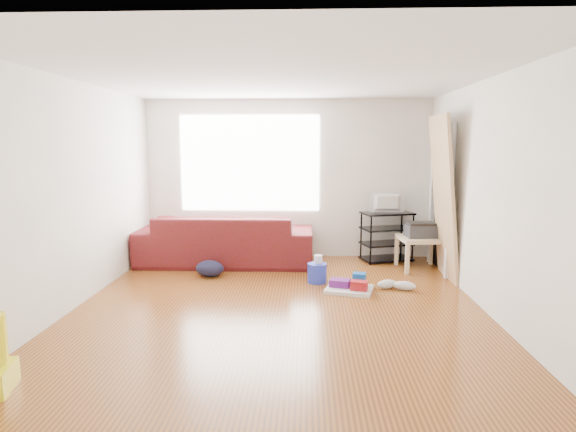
{
  "coord_description": "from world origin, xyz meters",
  "views": [
    {
      "loc": [
        0.3,
        -5.16,
        1.79
      ],
      "look_at": [
        0.08,
        0.6,
        0.94
      ],
      "focal_mm": 30.0,
      "sensor_mm": 36.0,
      "label": 1
    }
  ],
  "objects_px": {
    "sofa": "(227,263)",
    "backpack": "(210,276)",
    "cleaning_tray": "(350,286)",
    "bucket": "(317,282)",
    "side_table": "(420,242)",
    "tv_stand": "(387,236)"
  },
  "relations": [
    {
      "from": "sofa",
      "to": "backpack",
      "type": "distance_m",
      "value": 0.75
    },
    {
      "from": "sofa",
      "to": "cleaning_tray",
      "type": "relative_size",
      "value": 4.01
    },
    {
      "from": "sofa",
      "to": "backpack",
      "type": "relative_size",
      "value": 6.52
    },
    {
      "from": "bucket",
      "to": "sofa",
      "type": "bearing_deg",
      "value": 144.27
    },
    {
      "from": "cleaning_tray",
      "to": "bucket",
      "type": "bearing_deg",
      "value": 138.65
    },
    {
      "from": "bucket",
      "to": "backpack",
      "type": "relative_size",
      "value": 0.63
    },
    {
      "from": "side_table",
      "to": "bucket",
      "type": "height_order",
      "value": "side_table"
    },
    {
      "from": "cleaning_tray",
      "to": "side_table",
      "type": "bearing_deg",
      "value": 45.11
    },
    {
      "from": "sofa",
      "to": "cleaning_tray",
      "type": "xyz_separation_m",
      "value": [
        1.76,
        -1.33,
        0.06
      ]
    },
    {
      "from": "cleaning_tray",
      "to": "backpack",
      "type": "height_order",
      "value": "cleaning_tray"
    },
    {
      "from": "side_table",
      "to": "backpack",
      "type": "xyz_separation_m",
      "value": [
        -2.97,
        -0.51,
        -0.4
      ]
    },
    {
      "from": "tv_stand",
      "to": "backpack",
      "type": "bearing_deg",
      "value": -175.09
    },
    {
      "from": "tv_stand",
      "to": "side_table",
      "type": "bearing_deg",
      "value": -68.49
    },
    {
      "from": "side_table",
      "to": "bucket",
      "type": "relative_size",
      "value": 2.52
    },
    {
      "from": "tv_stand",
      "to": "cleaning_tray",
      "type": "height_order",
      "value": "tv_stand"
    },
    {
      "from": "cleaning_tray",
      "to": "backpack",
      "type": "xyz_separation_m",
      "value": [
        -1.87,
        0.59,
        -0.06
      ]
    },
    {
      "from": "bucket",
      "to": "cleaning_tray",
      "type": "relative_size",
      "value": 0.39
    },
    {
      "from": "side_table",
      "to": "cleaning_tray",
      "type": "xyz_separation_m",
      "value": [
        -1.1,
        -1.1,
        -0.34
      ]
    },
    {
      "from": "cleaning_tray",
      "to": "backpack",
      "type": "distance_m",
      "value": 1.96
    },
    {
      "from": "side_table",
      "to": "backpack",
      "type": "relative_size",
      "value": 1.59
    },
    {
      "from": "bucket",
      "to": "side_table",
      "type": "bearing_deg",
      "value": 26.33
    },
    {
      "from": "tv_stand",
      "to": "bucket",
      "type": "height_order",
      "value": "tv_stand"
    }
  ]
}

